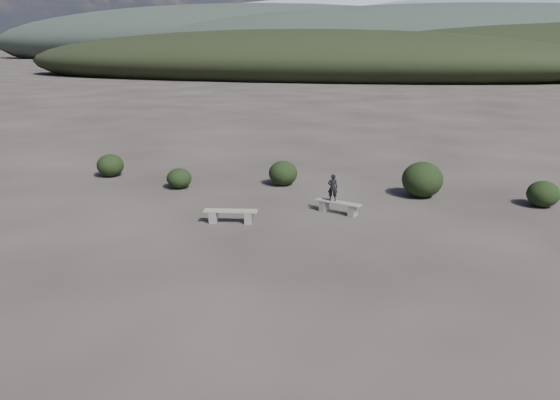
% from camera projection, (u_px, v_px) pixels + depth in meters
% --- Properties ---
extents(ground, '(1200.00, 1200.00, 0.00)m').
position_uv_depth(ground, '(236.00, 277.00, 13.81)').
color(ground, '#2F2824').
rests_on(ground, ground).
extents(bench_left, '(1.79, 0.76, 0.44)m').
position_uv_depth(bench_left, '(231.00, 215.00, 17.99)').
color(bench_left, slate).
rests_on(bench_left, ground).
extents(bench_right, '(1.72, 0.84, 0.42)m').
position_uv_depth(bench_right, '(338.00, 206.00, 19.01)').
color(bench_right, slate).
rests_on(bench_right, ground).
extents(seated_person, '(0.40, 0.32, 0.96)m').
position_uv_depth(seated_person, '(333.00, 188.00, 18.96)').
color(seated_person, black).
rests_on(seated_person, bench_right).
extents(shrub_a, '(1.02, 1.02, 0.83)m').
position_uv_depth(shrub_a, '(179.00, 178.00, 22.35)').
color(shrub_a, black).
rests_on(shrub_a, ground).
extents(shrub_b, '(1.20, 1.20, 1.03)m').
position_uv_depth(shrub_b, '(283.00, 173.00, 22.83)').
color(shrub_b, black).
rests_on(shrub_b, ground).
extents(shrub_d, '(1.57, 1.57, 1.37)m').
position_uv_depth(shrub_d, '(422.00, 180.00, 21.01)').
color(shrub_d, black).
rests_on(shrub_d, ground).
extents(shrub_e, '(1.14, 1.14, 0.95)m').
position_uv_depth(shrub_e, '(543.00, 194.00, 19.77)').
color(shrub_e, black).
rests_on(shrub_e, ground).
extents(shrub_f, '(1.18, 1.18, 1.00)m').
position_uv_depth(shrub_f, '(110.00, 165.00, 24.39)').
color(shrub_f, black).
rests_on(shrub_f, ground).
extents(mountain_ridges, '(500.00, 400.00, 56.00)m').
position_uv_depth(mountain_ridges, '(431.00, 37.00, 325.21)').
color(mountain_ridges, black).
rests_on(mountain_ridges, ground).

